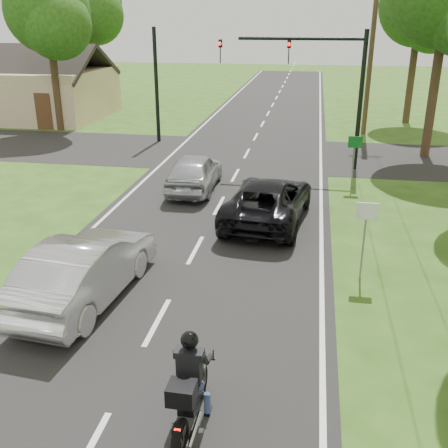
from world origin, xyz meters
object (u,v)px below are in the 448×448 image
Objects in this scene: motorcycle_rider at (190,392)px; dark_suv at (268,200)px; silver_sedan at (85,269)px; sign_white at (366,222)px; traffic_signal at (319,75)px; sign_green at (355,150)px; utility_pole_far at (372,43)px; silver_suv at (195,172)px.

dark_suv is at bearing 88.56° from motorcycle_rider.
silver_sedan is 7.09m from sign_white.
motorcycle_rider is 0.34× the size of traffic_signal.
motorcycle_rider is at bearing -96.17° from traffic_signal.
sign_white and sign_green have the same top height.
traffic_signal reaches higher than sign_white.
utility_pole_far is at bearing 83.27° from sign_green.
motorcycle_rider reaches higher than silver_sedan.
sign_green is (3.00, 4.21, 0.85)m from dark_suv.
traffic_signal is at bearing 97.05° from sign_white.
sign_white is (1.36, -11.02, -2.54)m from traffic_signal.
traffic_signal is 3.00× the size of sign_white.
sign_white reaches higher than motorcycle_rider.
silver_sedan is 23.17m from utility_pole_far.
dark_suv is 2.48× the size of sign_white.
motorcycle_rider is at bearing 101.35° from silver_suv.
sign_green reaches higher than dark_suv.
sign_white is 1.00× the size of sign_green.
utility_pole_far is at bearing 80.29° from motorcycle_rider.
utility_pole_far reaches higher than sign_white.
utility_pole_far reaches higher than dark_suv.
sign_green reaches higher than motorcycle_rider.
silver_suv is (-2.79, 12.81, 0.02)m from motorcycle_rider.
traffic_signal is 3.00× the size of sign_green.
dark_suv is (0.41, 9.84, 0.02)m from motorcycle_rider.
silver_suv is 9.08m from sign_white.
dark_suv is at bearing 126.51° from sign_white.
silver_suv is 6.38m from sign_green.
dark_suv is 4.37m from silver_suv.
silver_suv is (-3.20, 2.98, 0.01)m from dark_suv.
silver_sedan is 9.02m from silver_suv.
silver_sedan is 0.49× the size of utility_pole_far.
utility_pole_far is (7.50, 12.26, 4.33)m from silver_suv.
sign_green is at bearing -62.62° from traffic_signal.
utility_pole_far is (4.30, 15.23, 4.34)m from dark_suv.
motorcycle_rider is 14.48m from sign_green.
traffic_signal is at bearing -109.68° from utility_pole_far.
silver_suv is at bearing -37.03° from dark_suv.
sign_white reaches higher than dark_suv.
silver_sedan is at bearing 133.20° from motorcycle_rider.
silver_sedan is (-3.47, 3.82, 0.08)m from motorcycle_rider.
motorcycle_rider is at bearing 137.49° from silver_sedan.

